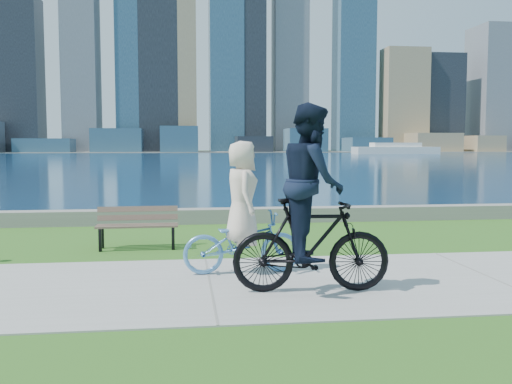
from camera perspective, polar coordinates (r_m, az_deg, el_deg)
The scene contains 10 objects.
ground at distance 7.85m, azimuth -4.61°, elevation -9.37°, with size 320.00×320.00×0.00m, color #275717.
concrete_path at distance 7.85m, azimuth -4.61°, elevation -9.30°, with size 80.00×3.50×0.02m, color #979692.
seawall at distance 13.92m, azimuth -5.79°, elevation -2.41°, with size 90.00×0.50×0.35m, color slate.
bay_water at distance 79.63m, azimuth -7.00°, elevation 3.42°, with size 320.00×131.00×0.01m, color #0B2A4A.
far_shore at distance 137.62m, azimuth -7.11°, elevation 4.03°, with size 320.00×30.00×0.12m, color slate.
city_skyline at distance 139.79m, azimuth -7.35°, elevation 14.13°, with size 178.31×22.75×76.00m.
ferry_far at distance 110.45m, azimuth 13.76°, elevation 4.17°, with size 15.79×4.51×2.14m.
park_bench at distance 10.74m, azimuth -11.76°, elevation -3.07°, with size 1.49×0.54×0.76m.
cyclist_woman at distance 8.40m, azimuth -1.41°, elevation -3.25°, with size 0.69×1.77×1.95m.
cyclist_man at distance 7.31m, azimuth 5.57°, elevation -2.19°, with size 0.82×2.06×2.42m.
Camera 1 is at (-0.34, -7.60, 1.93)m, focal length 40.00 mm.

